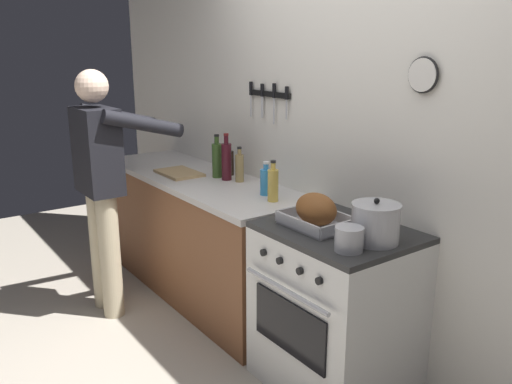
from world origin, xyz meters
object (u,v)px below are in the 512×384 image
person_cook (102,178)px  bottle_cooking_oil (273,184)px  stove (335,309)px  bottle_vinegar (240,167)px  bottle_dish_soap (266,181)px  stock_pot (375,223)px  bottle_wine_red (226,161)px  saucepan (349,239)px  bottle_soy_sauce (230,162)px  cutting_board (179,173)px  bottle_olive_oil (217,159)px  roasting_pan (316,212)px

person_cook → bottle_cooking_oil: person_cook is taller
stove → bottle_vinegar: (-1.11, 0.15, 0.55)m
person_cook → bottle_dish_soap: bearing=-52.4°
stock_pot → bottle_wine_red: bottle_wine_red is taller
saucepan → bottle_dish_soap: bottle_dish_soap is taller
saucepan → bottle_soy_sauce: bearing=166.6°
cutting_board → bottle_cooking_oil: size_ratio=1.45×
stock_pot → bottle_vinegar: size_ratio=0.95×
stove → bottle_cooking_oil: bearing=176.1°
stove → bottle_olive_oil: bottle_olive_oil is taller
cutting_board → bottle_soy_sauce: (0.23, 0.29, 0.08)m
bottle_vinegar → bottle_soy_sauce: size_ratio=1.06×
bottle_olive_oil → bottle_dish_soap: (0.57, 0.00, -0.04)m
saucepan → bottle_cooking_oil: size_ratio=0.53×
bottle_wine_red → bottle_vinegar: size_ratio=1.35×
person_cook → bottle_olive_oil: size_ratio=5.43×
stock_pot → bottle_olive_oil: bottle_olive_oil is taller
person_cook → bottle_vinegar: person_cook is taller
bottle_dish_soap → stove: bearing=-7.1°
cutting_board → bottle_olive_oil: bearing=36.7°
bottle_dish_soap → person_cook: bearing=-137.1°
bottle_cooking_oil → bottle_vinegar: bearing=168.3°
bottle_wine_red → bottle_olive_oil: size_ratio=1.06×
stove → bottle_dish_soap: bearing=172.9°
person_cook → bottle_soy_sauce: 0.89m
roasting_pan → stock_pot: size_ratio=1.53×
bottle_olive_oil → stock_pot: bearing=-3.1°
bottle_cooking_oil → bottle_soy_sauce: bearing=167.5°
bottle_olive_oil → bottle_cooking_oil: size_ratio=1.23×
saucepan → bottle_olive_oil: bearing=170.4°
bottle_cooking_oil → bottle_dish_soap: size_ratio=1.18×
stock_pot → cutting_board: size_ratio=0.64×
bottle_wine_red → bottle_olive_oil: (-0.10, -0.01, -0.01)m
roasting_pan → stock_pot: bearing=13.3°
stove → bottle_vinegar: bearing=172.4°
stove → bottle_soy_sauce: bearing=171.4°
stock_pot → person_cook: bearing=-159.4°
stove → bottle_wine_red: size_ratio=2.77×
cutting_board → bottle_soy_sauce: bearing=51.2°
bottle_cooking_oil → stock_pot: bearing=-2.3°
cutting_board → bottle_dish_soap: bottle_dish_soap is taller
bottle_cooking_oil → cutting_board: bearing=-172.3°
roasting_pan → bottle_dish_soap: bearing=165.9°
roasting_pan → bottle_vinegar: 1.04m
person_cook → bottle_vinegar: 0.92m
stove → bottle_soy_sauce: 1.44m
stove → roasting_pan: 0.54m
bottle_olive_oil → roasting_pan: bearing=-7.5°
stove → stock_pot: 0.59m
bottle_wine_red → bottle_cooking_oil: (0.61, -0.06, -0.03)m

